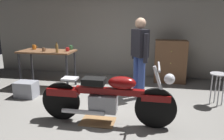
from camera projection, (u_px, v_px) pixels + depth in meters
ground_plane at (102, 115)px, 3.84m from camera, size 12.00×12.00×0.00m
back_wall at (125, 22)px, 6.13m from camera, size 8.00×0.12×3.10m
workbench at (47, 55)px, 5.20m from camera, size 1.30×0.64×0.90m
motorcycle at (107, 97)px, 3.44m from camera, size 2.19×0.60×1.00m
person_standing at (140, 54)px, 4.50m from camera, size 0.39×0.49×1.67m
shop_stool at (218, 81)px, 4.15m from camera, size 0.32×0.32×0.64m
wooden_dresser at (170, 61)px, 5.66m from camera, size 0.80×0.47×1.10m
drip_tray at (98, 121)px, 3.58m from camera, size 0.56×0.40×0.01m
storage_bin at (26, 89)px, 4.66m from camera, size 0.44×0.32×0.34m
mug_red_diner at (67, 49)px, 5.07m from camera, size 0.11×0.08×0.09m
mug_orange_travel at (34, 47)px, 5.34m from camera, size 0.13×0.09×0.11m
mug_brown_stoneware at (44, 50)px, 5.04m from camera, size 0.10×0.07×0.09m
mug_green_speckled at (71, 48)px, 5.29m from camera, size 0.11×0.08×0.11m
bottle at (57, 48)px, 4.86m from camera, size 0.06×0.06×0.24m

